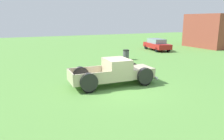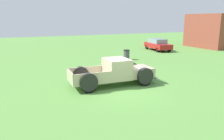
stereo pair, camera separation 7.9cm
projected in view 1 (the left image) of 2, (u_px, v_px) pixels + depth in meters
ground_plane at (121, 87)px, 12.46m from camera, size 80.00×80.00×0.00m
pickup_truck_foreground at (118, 72)px, 12.89m from camera, size 2.20×5.14×1.54m
sedan_distant_a at (157, 44)px, 27.04m from camera, size 4.42×2.30×1.41m
trash_can at (126, 55)px, 20.84m from camera, size 0.59×0.59×0.95m
brick_pavilion at (211, 31)px, 29.91m from camera, size 6.03×4.62×4.45m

